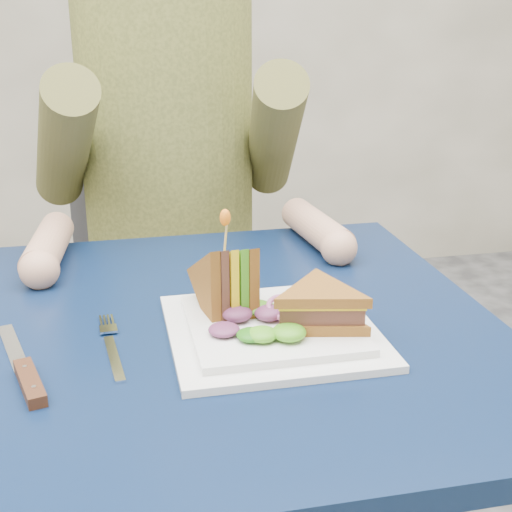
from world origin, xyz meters
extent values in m
cube|color=black|center=(0.00, 0.00, 0.71)|extent=(0.75, 0.75, 0.03)
cylinder|color=#595B5E|center=(-0.32, 0.32, 0.35)|extent=(0.04, 0.04, 0.70)
cylinder|color=#595B5E|center=(0.32, 0.32, 0.35)|extent=(0.04, 0.04, 0.70)
cube|color=#47474C|center=(0.00, 0.59, 0.45)|extent=(0.42, 0.40, 0.04)
cube|color=#47474C|center=(0.00, 0.77, 0.70)|extent=(0.42, 0.03, 0.46)
cylinder|color=#47474C|center=(-0.18, 0.42, 0.21)|extent=(0.02, 0.02, 0.43)
cylinder|color=#47474C|center=(0.18, 0.42, 0.21)|extent=(0.02, 0.02, 0.43)
cylinder|color=#47474C|center=(-0.18, 0.76, 0.21)|extent=(0.02, 0.02, 0.43)
cylinder|color=#47474C|center=(0.18, 0.76, 0.21)|extent=(0.02, 0.02, 0.43)
cylinder|color=brown|center=(0.00, 0.57, 0.87)|extent=(0.34, 0.34, 0.52)
cylinder|color=brown|center=(-0.20, 0.48, 0.89)|extent=(0.15, 0.39, 0.31)
cylinder|color=tan|center=(-0.23, 0.28, 0.76)|extent=(0.08, 0.20, 0.06)
sphere|color=tan|center=(-0.23, 0.18, 0.76)|extent=(0.06, 0.06, 0.06)
cylinder|color=brown|center=(0.20, 0.48, 0.89)|extent=(0.15, 0.39, 0.31)
cylinder|color=tan|center=(0.23, 0.28, 0.76)|extent=(0.08, 0.20, 0.06)
sphere|color=tan|center=(0.23, 0.18, 0.76)|extent=(0.06, 0.06, 0.06)
cube|color=white|center=(0.07, -0.05, 0.73)|extent=(0.26, 0.26, 0.01)
cube|color=white|center=(0.07, -0.05, 0.74)|extent=(0.21, 0.21, 0.01)
cube|color=silver|center=(-0.13, -0.08, 0.73)|extent=(0.02, 0.12, 0.00)
cube|color=silver|center=(-0.14, 0.00, 0.73)|extent=(0.02, 0.02, 0.00)
cube|color=silver|center=(-0.15, 0.03, 0.73)|extent=(0.00, 0.03, 0.00)
cube|color=silver|center=(-0.14, 0.03, 0.73)|extent=(0.00, 0.03, 0.00)
cube|color=silver|center=(-0.14, 0.03, 0.73)|extent=(0.00, 0.03, 0.00)
cube|color=silver|center=(-0.13, 0.03, 0.73)|extent=(0.00, 0.03, 0.00)
cube|color=silver|center=(-0.25, -0.02, 0.73)|extent=(0.05, 0.14, 0.00)
cube|color=black|center=(-0.22, -0.12, 0.74)|extent=(0.04, 0.10, 0.01)
cylinder|color=silver|center=(-0.23, -0.10, 0.74)|extent=(0.01, 0.01, 0.00)
cylinder|color=silver|center=(-0.22, -0.15, 0.74)|extent=(0.01, 0.01, 0.00)
cylinder|color=tan|center=(0.02, -0.01, 0.85)|extent=(0.01, 0.01, 0.06)
ellipsoid|color=orange|center=(0.02, -0.01, 0.88)|extent=(0.01, 0.01, 0.02)
torus|color=#9E4C7A|center=(0.08, -0.05, 0.77)|extent=(0.04, 0.04, 0.02)
camera|label=1|loc=(-0.13, -0.85, 1.14)|focal=50.00mm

